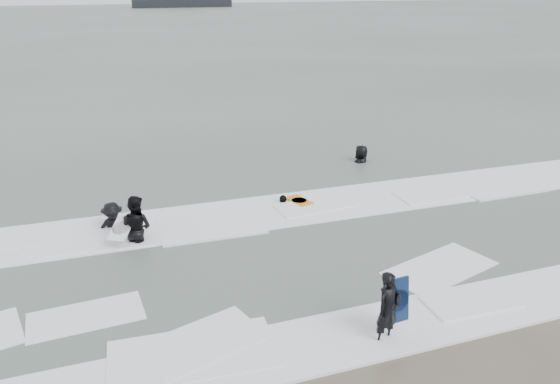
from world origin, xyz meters
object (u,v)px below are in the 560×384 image
object	(u,v)px
surfer_centre	(385,341)
surfer_wading	(138,242)
surfer_right_near	(283,204)
surfer_breaker	(114,230)
vessel_horizon	(182,2)
surfer_right_far	(361,163)

from	to	relation	value
surfer_centre	surfer_wading	world-z (taller)	surfer_wading
surfer_wading	surfer_right_near	world-z (taller)	surfer_wading
surfer_centre	surfer_right_near	world-z (taller)	surfer_centre
surfer_wading	surfer_breaker	xyz separation A→B (m)	(-0.60, 1.03, 0.00)
vessel_horizon	surfer_right_near	bearing A→B (deg)	-97.44
surfer_right_near	vessel_horizon	distance (m)	132.49
surfer_breaker	vessel_horizon	xyz separation A→B (m)	(22.53, 131.64, 1.26)
surfer_wading	surfer_right_far	distance (m)	10.12
surfer_centre	surfer_breaker	xyz separation A→B (m)	(-5.03, 7.24, 0.00)
surfer_right_far	surfer_right_near	bearing A→B (deg)	-12.83
vessel_horizon	surfer_wading	bearing A→B (deg)	-99.38
surfer_right_near	surfer_right_far	distance (m)	5.35
vessel_horizon	surfer_breaker	bearing A→B (deg)	-99.71
surfer_breaker	surfer_right_near	size ratio (longest dim) A/B	1.16
vessel_horizon	surfer_centre	bearing A→B (deg)	-97.18
surfer_wading	surfer_breaker	distance (m)	1.19
surfer_centre	surfer_right_far	size ratio (longest dim) A/B	0.85
surfer_centre	surfer_breaker	size ratio (longest dim) A/B	0.93
surfer_breaker	surfer_centre	bearing A→B (deg)	-72.23
surfer_breaker	surfer_right_near	bearing A→B (deg)	-14.14
surfer_wading	vessel_horizon	world-z (taller)	vessel_horizon
surfer_centre	surfer_right_near	xyz separation A→B (m)	(0.33, 7.51, 0.00)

